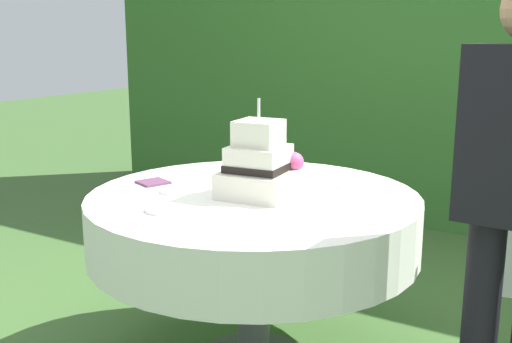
% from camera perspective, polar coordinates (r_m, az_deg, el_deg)
% --- Properties ---
extents(foliage_hedge, '(5.59, 0.67, 2.78)m').
position_cam_1_polar(foliage_hedge, '(4.94, 16.24, 11.71)').
color(foliage_hedge, '#336628').
rests_on(foliage_hedge, ground_plane).
extents(cake_table, '(1.39, 1.39, 0.77)m').
position_cam_1_polar(cake_table, '(2.62, -0.24, -4.74)').
color(cake_table, '#4C4C51').
rests_on(cake_table, ground_plane).
extents(wedding_cake, '(0.31, 0.32, 0.40)m').
position_cam_1_polar(wedding_cake, '(2.53, 0.36, 0.47)').
color(wedding_cake, silver).
rests_on(wedding_cake, cake_table).
extents(serving_plate_near, '(0.15, 0.15, 0.01)m').
position_cam_1_polar(serving_plate_near, '(2.37, -8.41, -3.46)').
color(serving_plate_near, white).
rests_on(serving_plate_near, cake_table).
extents(serving_plate_far, '(0.12, 0.12, 0.01)m').
position_cam_1_polar(serving_plate_far, '(2.64, -7.54, -1.76)').
color(serving_plate_far, white).
rests_on(serving_plate_far, cake_table).
extents(serving_plate_left, '(0.12, 0.12, 0.01)m').
position_cam_1_polar(serving_plate_left, '(2.89, 1.48, -0.36)').
color(serving_plate_left, white).
rests_on(serving_plate_left, cake_table).
extents(serving_plate_right, '(0.13, 0.13, 0.01)m').
position_cam_1_polar(serving_plate_right, '(2.72, 8.87, -1.36)').
color(serving_plate_right, white).
rests_on(serving_plate_right, cake_table).
extents(napkin_stack, '(0.16, 0.16, 0.01)m').
position_cam_1_polar(napkin_stack, '(2.80, -9.44, -0.98)').
color(napkin_stack, '#603856').
rests_on(napkin_stack, cake_table).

